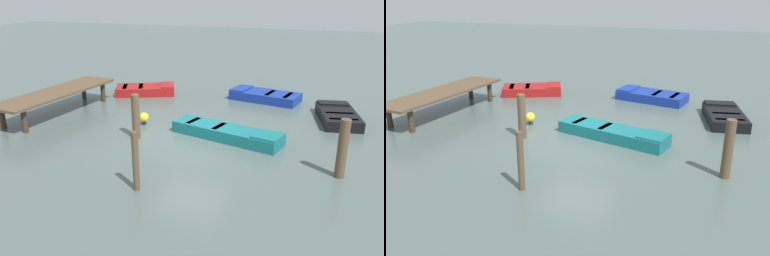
% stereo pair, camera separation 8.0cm
% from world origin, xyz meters
% --- Properties ---
extents(ground_plane, '(80.00, 80.00, 0.00)m').
position_xyz_m(ground_plane, '(0.00, 0.00, 0.00)').
color(ground_plane, '#4C5B56').
extents(dock_segment, '(5.83, 2.11, 0.95)m').
position_xyz_m(dock_segment, '(0.82, 6.13, 0.84)').
color(dock_segment, brown).
rests_on(dock_segment, ground_plane).
extents(rowboat_teal, '(1.99, 4.04, 0.46)m').
position_xyz_m(rowboat_teal, '(0.30, -1.18, 0.22)').
color(rowboat_teal, '#14666B').
rests_on(rowboat_teal, ground_plane).
extents(rowboat_blue, '(2.03, 3.28, 0.46)m').
position_xyz_m(rowboat_blue, '(5.66, -1.56, 0.22)').
color(rowboat_blue, navy).
rests_on(rowboat_blue, ground_plane).
extents(rowboat_black, '(2.99, 1.83, 0.46)m').
position_xyz_m(rowboat_black, '(3.60, -4.76, 0.22)').
color(rowboat_black, black).
rests_on(rowboat_black, ground_plane).
extents(rowboat_red, '(2.41, 3.12, 0.46)m').
position_xyz_m(rowboat_red, '(4.91, 4.12, 0.22)').
color(rowboat_red, maroon).
rests_on(rowboat_red, ground_plane).
extents(mooring_piling_mid_right, '(0.27, 0.27, 1.55)m').
position_xyz_m(mooring_piling_mid_right, '(-0.65, 1.81, 0.77)').
color(mooring_piling_mid_right, brown).
rests_on(mooring_piling_mid_right, ground_plane).
extents(mooring_piling_far_right, '(0.27, 0.27, 1.67)m').
position_xyz_m(mooring_piling_far_right, '(-1.53, -4.82, 0.83)').
color(mooring_piling_far_right, brown).
rests_on(mooring_piling_far_right, ground_plane).
extents(mooring_piling_mid_left, '(0.17, 0.17, 1.59)m').
position_xyz_m(mooring_piling_mid_left, '(-4.03, 0.09, 0.79)').
color(mooring_piling_mid_left, brown).
rests_on(mooring_piling_mid_left, ground_plane).
extents(marker_buoy, '(0.36, 0.36, 0.48)m').
position_xyz_m(marker_buoy, '(0.69, 2.16, 0.29)').
color(marker_buoy, '#262626').
rests_on(marker_buoy, ground_plane).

